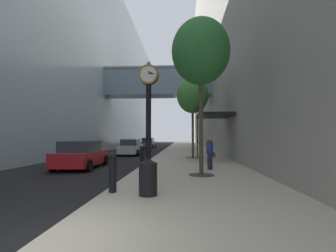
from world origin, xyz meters
TOP-DOWN VIEW (x-y plane):
  - ground_plane at (0.00, 27.00)m, footprint 110.00×110.00m
  - sidewalk_right at (2.94, 30.00)m, footprint 5.89×80.00m
  - building_block_left at (-11.62, 29.97)m, footprint 22.41×80.00m
  - building_block_right at (10.39, 30.00)m, footprint 9.00×80.00m
  - street_clock at (0.98, 6.41)m, footprint 0.84×0.55m
  - bollard_nearest at (0.31, 3.61)m, footprint 0.24×0.24m
  - bollard_third at (0.31, 8.84)m, footprint 0.24×0.24m
  - street_tree_near at (3.20, 7.05)m, footprint 2.56×2.56m
  - street_tree_mid_near at (3.20, 15.84)m, footprint 2.55×2.55m
  - trash_bin at (1.42, 3.30)m, footprint 0.53×0.53m
  - pedestrian_walking at (3.78, 8.89)m, footprint 0.52×0.44m
  - storefront_awning at (4.65, 14.21)m, footprint 2.40×3.60m
  - car_red_near at (-3.37, 10.02)m, footprint 2.21×4.45m
  - car_grey_mid at (-3.16, 35.49)m, footprint 2.13×4.23m
  - car_silver_far at (-2.61, 19.89)m, footprint 1.94×4.45m

SIDE VIEW (x-z plane):
  - ground_plane at x=0.00m, z-range 0.00..0.00m
  - sidewalk_right at x=2.94m, z-range 0.00..0.14m
  - trash_bin at x=1.42m, z-range 0.15..1.20m
  - car_silver_far at x=-2.61m, z-range -0.02..1.54m
  - car_red_near at x=-3.37m, z-range -0.01..1.54m
  - bollard_nearest at x=0.31m, z-range 0.17..1.36m
  - bollard_third at x=0.31m, z-range 0.17..1.36m
  - car_grey_mid at x=-3.16m, z-range -0.02..1.59m
  - pedestrian_walking at x=3.78m, z-range 0.18..1.84m
  - street_clock at x=0.98m, z-range 0.38..5.20m
  - storefront_awning at x=4.65m, z-range 1.63..4.93m
  - street_tree_mid_near at x=3.20m, z-range 1.88..8.35m
  - street_tree_near at x=3.20m, z-range 2.09..8.99m
  - building_block_left at x=-11.62m, z-range -0.03..24.02m
  - building_block_right at x=10.39m, z-range 0.00..35.45m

